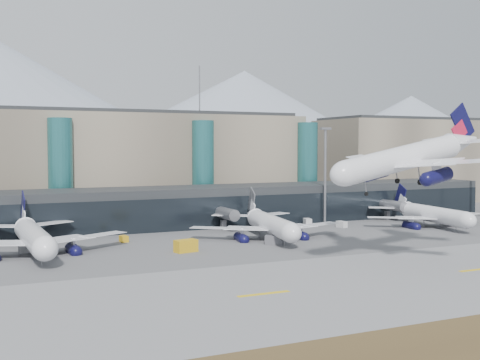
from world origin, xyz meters
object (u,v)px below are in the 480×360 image
object	(u,v)px
hero_jet	(416,150)
jet_parked_left	(31,228)
veh_b	(124,239)
jet_parked_right	(426,209)
veh_d	(307,222)
veh_a	(28,248)
lightmast_mid	(325,169)
veh_g	(342,224)
veh_c	(273,240)
veh_h	(186,246)
jet_parked_mid	(267,217)

from	to	relation	value
hero_jet	jet_parked_left	distance (m)	73.42
veh_b	jet_parked_right	bearing A→B (deg)	-100.92
hero_jet	veh_d	xyz separation A→B (m)	(8.65, 51.27, -19.12)
jet_parked_right	veh_a	size ratio (longest dim) A/B	11.54
veh_a	veh_b	xyz separation A→B (m)	(20.04, 5.14, -0.19)
lightmast_mid	veh_g	xyz separation A→B (m)	(-0.85, -9.33, -13.64)
jet_parked_left	veh_g	distance (m)	75.74
lightmast_mid	veh_b	xyz separation A→B (m)	(-56.88, -9.61, -13.75)
jet_parked_left	jet_parked_right	world-z (taller)	jet_parked_left
jet_parked_left	hero_jet	bearing A→B (deg)	-123.50
jet_parked_right	veh_c	distance (m)	51.42
hero_jet	jet_parked_left	world-z (taller)	hero_jet
hero_jet	veh_a	bearing A→B (deg)	140.19
veh_a	veh_h	size ratio (longest dim) A/B	0.71
veh_a	veh_h	bearing A→B (deg)	-19.91
jet_parked_mid	hero_jet	bearing A→B (deg)	-154.01
veh_a	veh_c	size ratio (longest dim) A/B	0.90
jet_parked_mid	veh_b	size ratio (longest dim) A/B	15.78
veh_b	hero_jet	bearing A→B (deg)	-142.88
jet_parked_mid	jet_parked_right	size ratio (longest dim) A/B	1.04
lightmast_mid	jet_parked_left	size ratio (longest dim) A/B	0.66
veh_d	veh_g	size ratio (longest dim) A/B	1.13
jet_parked_right	veh_b	world-z (taller)	jet_parked_right
lightmast_mid	jet_parked_left	distance (m)	78.38
hero_jet	veh_c	distance (m)	36.06
jet_parked_right	veh_a	xyz separation A→B (m)	(-98.00, 0.81, -3.49)
veh_g	veh_h	xyz separation A→B (m)	(-47.97, -17.58, 0.43)
jet_parked_mid	jet_parked_left	bearing A→B (deg)	98.81
hero_jet	veh_g	distance (m)	50.05
jet_parked_mid	veh_c	xyz separation A→B (m)	(-3.32, -9.61, -3.54)
veh_c	veh_d	xyz separation A→B (m)	(22.59, 24.00, -0.09)
jet_parked_right	veh_b	bearing A→B (deg)	93.03
jet_parked_right	veh_d	distance (m)	30.98
jet_parked_mid	veh_g	distance (m)	26.22
jet_parked_right	veh_c	size ratio (longest dim) A/B	10.35
lightmast_mid	hero_jet	world-z (taller)	hero_jet
veh_d	hero_jet	bearing A→B (deg)	-174.46
veh_a	veh_b	distance (m)	20.69
jet_parked_left	veh_b	size ratio (longest dim) A/B	16.68
jet_parked_mid	veh_b	bearing A→B (deg)	87.60
hero_jet	veh_c	size ratio (longest dim) A/B	10.93
jet_parked_right	veh_c	bearing A→B (deg)	109.13
jet_parked_left	veh_c	size ratio (longest dim) A/B	11.34
jet_parked_right	veh_a	world-z (taller)	jet_parked_right
veh_c	jet_parked_right	bearing A→B (deg)	46.46
veh_g	jet_parked_left	bearing A→B (deg)	-96.15
jet_parked_right	veh_d	bearing A→B (deg)	71.26
veh_a	jet_parked_right	bearing A→B (deg)	3.02
veh_b	veh_c	xyz separation A→B (m)	(27.73, -16.39, 0.28)
lightmast_mid	veh_b	world-z (taller)	lightmast_mid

